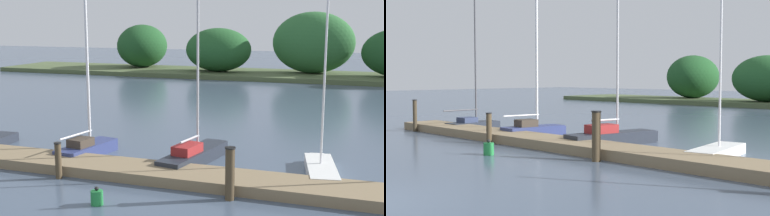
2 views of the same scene
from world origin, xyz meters
The scene contains 9 objects.
dock_pier centered at (0.00, 9.22, 0.17)m, with size 27.88×1.80×0.35m.
sailboat_0 centered at (-11.28, 10.73, 0.42)m, with size 1.09×3.23×8.16m.
sailboat_1 centered at (-6.72, 10.89, 0.44)m, with size 1.32×3.07×6.69m.
sailboat_2 centered at (-2.47, 11.35, 0.37)m, with size 1.58×4.20×6.65m.
sailboat_3 centered at (2.04, 11.47, 0.27)m, with size 1.49×3.44×6.33m.
mooring_piling_0 centered at (-12.48, 8.17, 0.78)m, with size 0.22×0.22×1.55m.
mooring_piling_1 centered at (-6.15, 8.08, 0.63)m, with size 0.25×0.25×1.24m.
mooring_piling_2 centered at (-0.24, 8.04, 0.80)m, with size 0.32×0.32×1.60m.
channel_buoy_0 centered at (-3.72, 6.38, 0.22)m, with size 0.35×0.35×0.54m.
Camera 2 is at (11.02, -3.78, 2.70)m, focal length 48.88 mm.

